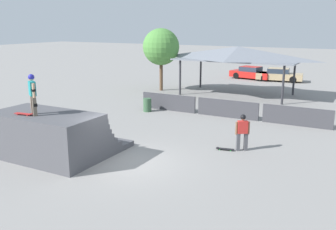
% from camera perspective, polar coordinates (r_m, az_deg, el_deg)
% --- Properties ---
extents(ground_plane, '(160.00, 160.00, 0.00)m').
position_cam_1_polar(ground_plane, '(15.33, -6.25, -7.28)').
color(ground_plane, gray).
extents(quarter_pipe_ramp, '(4.63, 4.26, 1.90)m').
position_cam_1_polar(quarter_pipe_ramp, '(16.58, -17.24, -3.09)').
color(quarter_pipe_ramp, '#4C4C51').
rests_on(quarter_pipe_ramp, ground).
extents(skater_on_deck, '(0.68, 0.50, 1.65)m').
position_cam_1_polar(skater_on_deck, '(15.80, -19.95, 3.36)').
color(skater_on_deck, '#6B6051').
rests_on(skater_on_deck, quarter_pipe_ramp).
extents(skateboard_on_deck, '(0.83, 0.31, 0.09)m').
position_cam_1_polar(skateboard_on_deck, '(16.07, -21.07, 0.17)').
color(skateboard_on_deck, red).
rests_on(skateboard_on_deck, quarter_pipe_ramp).
extents(bystander_walking, '(0.59, 0.45, 1.65)m').
position_cam_1_polar(bystander_walking, '(16.73, 11.29, -2.17)').
color(bystander_walking, '#4C4C51').
rests_on(bystander_walking, ground).
extents(skateboard_on_ground, '(0.82, 0.35, 0.09)m').
position_cam_1_polar(skateboard_on_ground, '(16.90, 8.61, -5.12)').
color(skateboard_on_ground, green).
rests_on(skateboard_on_ground, ground).
extents(barrier_fence, '(11.79, 0.12, 1.05)m').
position_cam_1_polar(barrier_fence, '(22.67, 9.05, 0.94)').
color(barrier_fence, '#3D3D42').
rests_on(barrier_fence, ground).
extents(pavilion_shelter, '(9.34, 4.78, 3.79)m').
position_cam_1_polar(pavilion_shelter, '(29.77, 10.61, 9.20)').
color(pavilion_shelter, '#2D2D33').
rests_on(pavilion_shelter, ground).
extents(tree_beside_pavilion, '(3.02, 3.02, 5.14)m').
position_cam_1_polar(tree_beside_pavilion, '(31.32, -1.07, 10.32)').
color(tree_beside_pavilion, brown).
rests_on(tree_beside_pavilion, ground).
extents(trash_bin, '(0.52, 0.52, 0.85)m').
position_cam_1_polar(trash_bin, '(23.98, -3.17, 1.55)').
color(trash_bin, '#385B3D').
rests_on(trash_bin, ground).
extents(parked_car_red, '(4.49, 2.53, 1.27)m').
position_cam_1_polar(parked_car_red, '(39.18, 12.56, 6.25)').
color(parked_car_red, red).
rests_on(parked_car_red, ground).
extents(parked_car_tan, '(4.51, 2.13, 1.27)m').
position_cam_1_polar(parked_car_tan, '(38.35, 16.57, 5.85)').
color(parked_car_tan, tan).
rests_on(parked_car_tan, ground).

